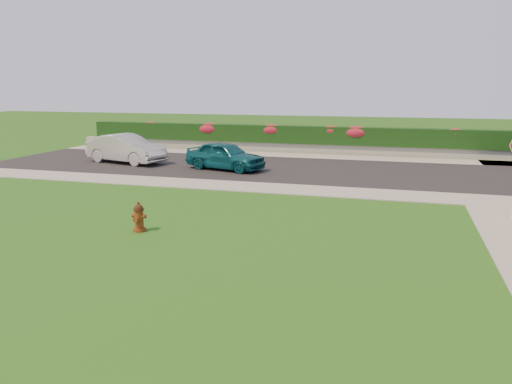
% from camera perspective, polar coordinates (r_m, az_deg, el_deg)
% --- Properties ---
extents(ground, '(120.00, 120.00, 0.00)m').
position_cam_1_polar(ground, '(12.06, -2.46, -8.33)').
color(ground, black).
rests_on(ground, ground).
extents(street_far, '(26.00, 8.00, 0.04)m').
position_cam_1_polar(street_far, '(26.50, -3.14, 2.97)').
color(street_far, black).
rests_on(street_far, ground).
extents(sidewalk_far, '(24.00, 2.00, 0.04)m').
position_cam_1_polar(sidewalk_far, '(22.32, -9.78, 1.10)').
color(sidewalk_far, gray).
rests_on(sidewalk_far, ground).
extents(curb_corner, '(2.00, 2.00, 0.04)m').
position_cam_1_polar(curb_corner, '(20.43, 25.21, -0.91)').
color(curb_corner, gray).
rests_on(curb_corner, ground).
extents(sidewalk_beyond, '(34.00, 2.00, 0.04)m').
position_cam_1_polar(sidewalk_beyond, '(30.35, 7.17, 4.06)').
color(sidewalk_beyond, gray).
rests_on(sidewalk_beyond, ground).
extents(retaining_wall, '(34.00, 0.40, 0.60)m').
position_cam_1_polar(retaining_wall, '(31.79, 7.61, 4.91)').
color(retaining_wall, gray).
rests_on(retaining_wall, ground).
extents(hedge, '(32.00, 0.90, 1.10)m').
position_cam_1_polar(hedge, '(31.79, 7.68, 6.45)').
color(hedge, black).
rests_on(hedge, retaining_wall).
extents(fire_hydrant, '(0.44, 0.42, 0.88)m').
position_cam_1_polar(fire_hydrant, '(15.02, -13.24, -2.86)').
color(fire_hydrant, '#581F0D').
rests_on(fire_hydrant, ground).
extents(sedan_teal, '(4.45, 2.70, 1.42)m').
position_cam_1_polar(sedan_teal, '(25.24, -3.53, 4.18)').
color(sedan_teal, '#0B4955').
rests_on(sedan_teal, street_far).
extents(sedan_silver, '(4.97, 2.79, 1.55)m').
position_cam_1_polar(sedan_silver, '(28.33, -14.64, 4.81)').
color(sedan_silver, '#B0B4B9').
rests_on(sedan_silver, street_far).
extents(flower_clump_a, '(1.07, 0.69, 0.53)m').
position_cam_1_polar(flower_clump_a, '(35.43, -11.97, 7.42)').
color(flower_clump_a, '#C0203A').
rests_on(flower_clump_a, hedge).
extents(flower_clump_b, '(1.52, 0.98, 0.76)m').
position_cam_1_polar(flower_clump_b, '(33.64, -5.41, 7.23)').
color(flower_clump_b, '#C0203A').
rests_on(flower_clump_b, hedge).
extents(flower_clump_c, '(1.42, 0.91, 0.71)m').
position_cam_1_polar(flower_clump_c, '(32.32, 1.79, 7.12)').
color(flower_clump_c, '#C0203A').
rests_on(flower_clump_c, hedge).
extents(flower_clump_d, '(1.18, 0.76, 0.59)m').
position_cam_1_polar(flower_clump_d, '(31.60, 8.54, 6.97)').
color(flower_clump_d, '#C0203A').
rests_on(flower_clump_d, hedge).
extents(flower_clump_e, '(1.55, 0.99, 0.77)m').
position_cam_1_polar(flower_clump_e, '(31.44, 11.35, 6.71)').
color(flower_clump_e, '#C0203A').
rests_on(flower_clump_e, hedge).
extents(flower_clump_f, '(1.10, 0.71, 0.55)m').
position_cam_1_polar(flower_clump_f, '(31.48, 21.76, 6.26)').
color(flower_clump_f, '#C0203A').
rests_on(flower_clump_f, hedge).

